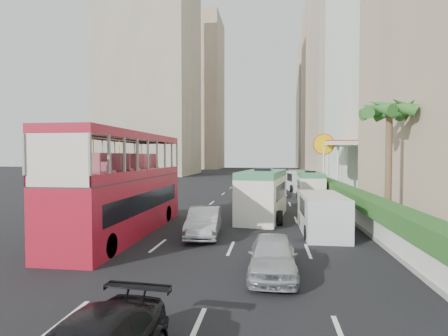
% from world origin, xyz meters
% --- Properties ---
extents(ground_plane, '(200.00, 200.00, 0.00)m').
position_xyz_m(ground_plane, '(0.00, 0.00, 0.00)').
color(ground_plane, black).
rests_on(ground_plane, ground).
extents(double_decker_bus, '(2.50, 11.00, 5.06)m').
position_xyz_m(double_decker_bus, '(-6.00, 0.00, 2.53)').
color(double_decker_bus, '#B01529').
rests_on(double_decker_bus, ground).
extents(car_silver_lane_a, '(1.82, 4.31, 1.38)m').
position_xyz_m(car_silver_lane_a, '(-1.96, 0.08, 0.00)').
color(car_silver_lane_a, '#B9BBC0').
rests_on(car_silver_lane_a, ground).
extents(car_silver_lane_b, '(1.56, 3.85, 1.31)m').
position_xyz_m(car_silver_lane_b, '(1.34, -5.09, 0.00)').
color(car_silver_lane_b, '#B9BBC0').
rests_on(car_silver_lane_b, ground).
extents(van_asset, '(2.71, 5.50, 1.50)m').
position_xyz_m(van_asset, '(0.74, 16.94, 0.00)').
color(van_asset, silver).
rests_on(van_asset, ground).
extents(minibus_near, '(3.17, 6.99, 2.99)m').
position_xyz_m(minibus_near, '(0.78, 5.50, 1.49)').
color(minibus_near, silver).
rests_on(minibus_near, ground).
extents(minibus_far, '(2.02, 5.76, 2.54)m').
position_xyz_m(minibus_far, '(4.54, 13.32, 1.27)').
color(minibus_far, silver).
rests_on(minibus_far, ground).
extents(panel_van_near, '(2.05, 4.97, 1.98)m').
position_xyz_m(panel_van_near, '(3.84, 1.46, 0.99)').
color(panel_van_near, silver).
rests_on(panel_van_near, ground).
extents(panel_van_far, '(2.96, 5.65, 2.15)m').
position_xyz_m(panel_van_far, '(4.41, 23.44, 1.08)').
color(panel_van_far, silver).
rests_on(panel_van_far, ground).
extents(sidewalk, '(6.00, 120.00, 0.18)m').
position_xyz_m(sidewalk, '(9.00, 25.00, 0.09)').
color(sidewalk, '#99968C').
rests_on(sidewalk, ground).
extents(kerb_wall, '(0.30, 44.00, 1.00)m').
position_xyz_m(kerb_wall, '(6.20, 14.00, 0.68)').
color(kerb_wall, silver).
rests_on(kerb_wall, sidewalk).
extents(hedge, '(1.10, 44.00, 0.70)m').
position_xyz_m(hedge, '(6.20, 14.00, 1.53)').
color(hedge, '#2D6626').
rests_on(hedge, kerb_wall).
extents(palm_tree, '(0.36, 0.36, 6.40)m').
position_xyz_m(palm_tree, '(7.80, 4.00, 3.38)').
color(palm_tree, brown).
rests_on(palm_tree, sidewalk).
extents(shell_station, '(6.50, 8.00, 5.50)m').
position_xyz_m(shell_station, '(10.00, 23.00, 2.75)').
color(shell_station, silver).
rests_on(shell_station, ground).
extents(tower_mid, '(16.00, 16.00, 50.00)m').
position_xyz_m(tower_mid, '(18.00, 58.00, 25.00)').
color(tower_mid, '#B5A78F').
rests_on(tower_mid, ground).
extents(tower_far_a, '(14.00, 14.00, 44.00)m').
position_xyz_m(tower_far_a, '(17.00, 82.00, 22.00)').
color(tower_far_a, tan).
rests_on(tower_far_a, ground).
extents(tower_far_b, '(14.00, 14.00, 40.00)m').
position_xyz_m(tower_far_b, '(17.00, 104.00, 20.00)').
color(tower_far_b, '#B5A78F').
rests_on(tower_far_b, ground).
extents(tower_left_a, '(18.00, 18.00, 52.00)m').
position_xyz_m(tower_left_a, '(-24.00, 55.00, 26.00)').
color(tower_left_a, '#B5A78F').
rests_on(tower_left_a, ground).
extents(tower_left_b, '(16.00, 16.00, 46.00)m').
position_xyz_m(tower_left_b, '(-22.00, 90.00, 23.00)').
color(tower_left_b, tan).
rests_on(tower_left_b, ground).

